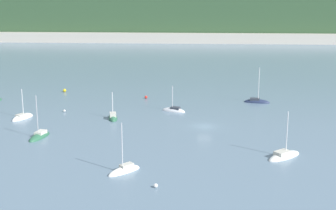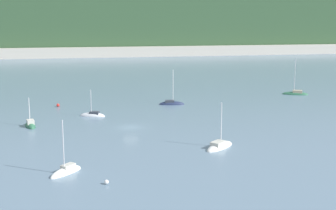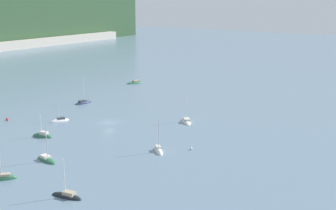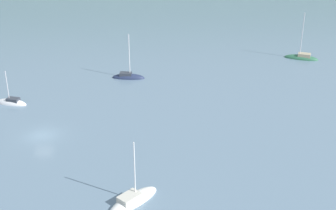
# 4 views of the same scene
# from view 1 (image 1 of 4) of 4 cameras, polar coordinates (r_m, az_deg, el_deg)

# --- Properties ---
(ground_plane) EXTENTS (600.00, 600.00, 0.00)m
(ground_plane) POSITION_cam_1_polar(r_m,az_deg,el_deg) (87.07, 4.46, -2.62)
(ground_plane) COLOR slate
(hillside_ridge) EXTENTS (423.32, 58.21, 36.81)m
(hillside_ridge) POSITION_cam_1_polar(r_m,az_deg,el_deg) (271.67, 4.24, 12.07)
(hillside_ridge) COLOR #335133
(hillside_ridge) RESTS_ON ground_plane
(shore_town_strip) EXTENTS (359.82, 6.00, 4.96)m
(shore_town_strip) POSITION_cam_1_polar(r_m,az_deg,el_deg) (239.95, 4.20, 8.11)
(shore_town_strip) COLOR beige
(shore_town_strip) RESTS_ON ground_plane
(sailboat_2) EXTENTS (3.07, 6.25, 8.19)m
(sailboat_2) POSITION_cam_1_polar(r_m,az_deg,el_deg) (83.18, -15.39, -3.76)
(sailboat_2) COLOR #2D6647
(sailboat_2) RESTS_ON ground_plane
(sailboat_3) EXTENTS (4.71, 4.81, 7.92)m
(sailboat_3) POSITION_cam_1_polar(r_m,az_deg,el_deg) (65.20, -5.34, -8.07)
(sailboat_3) COLOR white
(sailboat_3) RESTS_ON ground_plane
(sailboat_4) EXTENTS (6.02, 2.80, 8.80)m
(sailboat_4) POSITION_cam_1_polar(r_m,az_deg,el_deg) (107.90, 10.75, 0.35)
(sailboat_4) COLOR #232D4C
(sailboat_4) RESTS_ON ground_plane
(sailboat_6) EXTENTS (2.82, 5.42, 6.19)m
(sailboat_6) POSITION_cam_1_polar(r_m,az_deg,el_deg) (92.77, -6.73, -1.61)
(sailboat_6) COLOR #2D6647
(sailboat_6) RESTS_ON ground_plane
(sailboat_7) EXTENTS (5.43, 3.34, 6.17)m
(sailboat_7) POSITION_cam_1_polar(r_m,az_deg,el_deg) (98.00, 0.70, -0.73)
(sailboat_7) COLOR silver
(sailboat_7) RESTS_ON ground_plane
(sailboat_8) EXTENTS (3.75, 5.73, 6.84)m
(sailboat_8) POSITION_cam_1_polar(r_m,az_deg,el_deg) (96.67, -17.31, -1.55)
(sailboat_8) COLOR white
(sailboat_8) RESTS_ON ground_plane
(sailboat_9) EXTENTS (6.37, 6.00, 7.82)m
(sailboat_9) POSITION_cam_1_polar(r_m,az_deg,el_deg) (72.74, 13.96, -6.13)
(sailboat_9) COLOR white
(sailboat_9) RESTS_ON ground_plane
(mooring_buoy_0) EXTENTS (0.70, 0.70, 0.70)m
(mooring_buoy_0) POSITION_cam_1_polar(r_m,az_deg,el_deg) (110.18, -2.70, 0.97)
(mooring_buoy_0) COLOR red
(mooring_buoy_0) RESTS_ON ground_plane
(mooring_buoy_1) EXTENTS (0.56, 0.56, 0.56)m
(mooring_buoy_1) POSITION_cam_1_polar(r_m,az_deg,el_deg) (59.92, -1.51, -9.80)
(mooring_buoy_1) COLOR white
(mooring_buoy_1) RESTS_ON ground_plane
(mooring_buoy_2) EXTENTS (0.81, 0.81, 0.81)m
(mooring_buoy_2) POSITION_cam_1_polar(r_m,az_deg,el_deg) (120.39, -12.49, 1.75)
(mooring_buoy_2) COLOR yellow
(mooring_buoy_2) RESTS_ON ground_plane
(mooring_buoy_4) EXTENTS (0.52, 0.52, 0.52)m
(mooring_buoy_4) POSITION_cam_1_polar(r_m,az_deg,el_deg) (99.72, -12.52, -0.70)
(mooring_buoy_4) COLOR white
(mooring_buoy_4) RESTS_ON ground_plane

